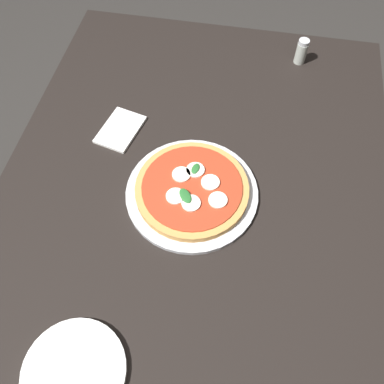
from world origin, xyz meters
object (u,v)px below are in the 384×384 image
Objects in this scene: dining_table at (189,229)px; pepper_shaker at (302,51)px; napkin at (120,130)px; pizza at (193,189)px; serving_tray at (192,193)px; plate_white at (74,372)px.

pepper_shaker is (-0.56, 0.23, 0.13)m from dining_table.
napkin is 0.57m from pepper_shaker.
serving_tray is at bearing -69.05° from pizza.
dining_table is 0.11m from serving_tray.
plate_white is at bearing -20.80° from dining_table.
napkin is (-0.58, -0.08, -0.00)m from plate_white.
serving_tray is 0.56m from pepper_shaker.
napkin is at bearing -51.73° from pepper_shaker.
dining_table is 0.42m from plate_white.
plate_white is 1.50× the size of napkin.
pizza is 1.37× the size of plate_white.
pizza is at bearing 177.44° from dining_table.
pepper_shaker is (-0.94, 0.37, 0.03)m from plate_white.
pepper_shaker reaches higher than dining_table.
pepper_shaker is (-0.51, 0.23, 0.01)m from pizza.
napkin is at bearing -172.50° from plate_white.
plate_white reaches higher than napkin.
pizza reaches higher than plate_white.
dining_table is 0.62m from pepper_shaker.
pepper_shaker reaches higher than pizza.
dining_table is 0.32m from napkin.
plate_white is (0.42, -0.15, -0.02)m from pizza.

